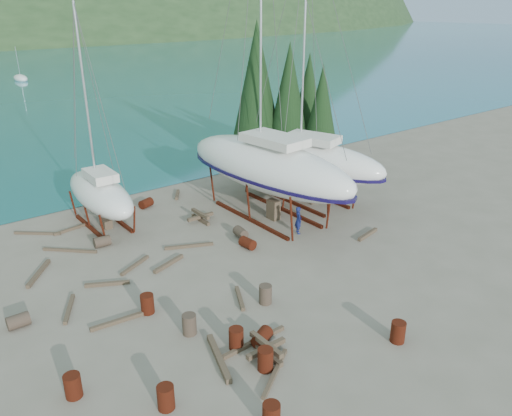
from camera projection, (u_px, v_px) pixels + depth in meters
ground at (257, 284)px, 23.86m from camera, size 600.00×600.00×0.00m
cypress_near_right at (289, 100)px, 37.56m from camera, size 3.60×3.60×10.00m
cypress_mid_right at (321, 113)px, 37.29m from camera, size 3.06×3.06×8.50m
cypress_back_left at (257, 86)px, 37.83m from camera, size 4.14×4.14×11.50m
cypress_far_right at (308, 101)px, 40.22m from camera, size 3.24×3.24×9.00m
moored_boat_mid at (21, 78)px, 87.69m from camera, size 2.00×5.00×6.05m
large_sailboat_near at (267, 165)px, 30.37m from camera, size 5.07×13.47×20.72m
large_sailboat_far at (306, 159)px, 33.11m from camera, size 6.54×11.63×17.67m
small_sailboat_shore at (100, 193)px, 29.49m from camera, size 2.66×7.95×12.62m
worker at (298, 220)px, 28.93m from camera, size 0.61×0.71×1.65m
drum_0 at (166, 397)px, 16.40m from camera, size 0.58×0.58×0.88m
drum_3 at (271, 416)px, 15.67m from camera, size 0.58×0.58×0.88m
drum_4 at (146, 203)px, 32.84m from camera, size 1.03×0.86×0.58m
drum_5 at (265, 294)px, 22.23m from camera, size 0.58×0.58×0.88m
drum_6 at (248, 243)px, 27.34m from camera, size 0.67×0.93×0.58m
drum_7 at (398, 332)px, 19.68m from camera, size 0.58×0.58×0.88m
drum_8 at (73, 386)px, 16.89m from camera, size 0.58×0.58×0.88m
drum_9 at (102, 241)px, 27.53m from camera, size 0.93×0.66×0.58m
drum_10 at (265, 359)px, 18.15m from camera, size 0.58×0.58×0.88m
drum_11 at (241, 233)px, 28.60m from camera, size 0.70×0.95×0.58m
drum_12 at (262, 337)px, 19.61m from camera, size 1.05×0.91×0.58m
drum_13 at (236, 339)px, 19.28m from camera, size 0.58×0.58×0.88m
drum_14 at (147, 304)px, 21.52m from camera, size 0.58×0.58×0.88m
drum_15 at (18, 321)px, 20.62m from camera, size 0.89×0.59×0.58m
drum_16 at (189, 324)px, 20.14m from camera, size 0.58×0.58×0.88m
timber_0 at (37, 233)px, 29.03m from camera, size 2.16×1.93×0.14m
timber_1 at (368, 234)px, 28.83m from camera, size 1.95×0.55×0.19m
timber_2 at (39, 273)px, 24.67m from camera, size 1.76×2.18×0.19m
timber_3 at (275, 373)px, 18.03m from camera, size 2.34×1.57×0.15m
timber_4 at (107, 284)px, 23.75m from camera, size 1.91×1.14×0.17m
timber_5 at (254, 342)px, 19.66m from camera, size 3.07×0.20×0.16m
timber_6 at (177, 195)px, 34.87m from camera, size 1.08×1.47×0.19m
timber_7 at (240, 298)px, 22.59m from camera, size 1.02×1.77×0.17m
timber_8 at (169, 264)px, 25.57m from camera, size 2.04×0.86×0.19m
timber_9 at (71, 229)px, 29.56m from camera, size 2.13×0.44×0.15m
timber_10 at (189, 246)px, 27.48m from camera, size 2.51×1.27×0.16m
timber_11 at (135, 265)px, 25.45m from camera, size 1.99×1.11×0.15m
timber_12 at (117, 321)px, 20.93m from camera, size 2.27×0.41×0.17m
timber_15 at (70, 250)px, 27.01m from camera, size 2.26×2.25×0.15m
timber_16 at (219, 358)px, 18.73m from camera, size 1.09×2.68×0.23m
timber_17 at (69, 309)px, 21.80m from camera, size 1.17×2.05×0.16m
timber_pile_fore at (266, 349)px, 18.94m from camera, size 1.80×1.80×0.60m
timber_pile_aft at (200, 217)px, 30.72m from camera, size 1.80×1.80×0.60m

